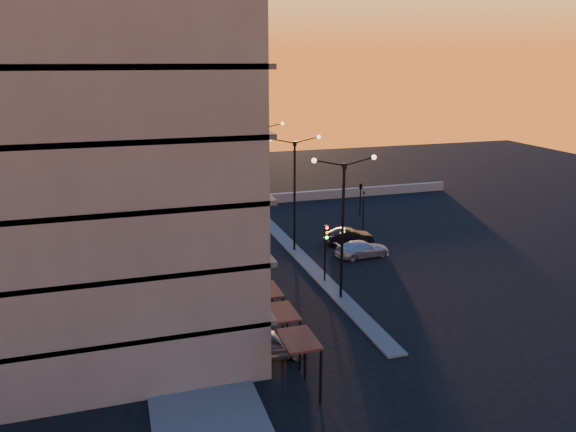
# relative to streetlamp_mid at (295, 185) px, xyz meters

# --- Properties ---
(ground) EXTENTS (120.00, 120.00, 0.00)m
(ground) POSITION_rel_streetlamp_mid_xyz_m (0.00, -10.00, -5.59)
(ground) COLOR black
(ground) RESTS_ON ground
(sidewalk_west) EXTENTS (5.00, 40.00, 0.12)m
(sidewalk_west) POSITION_rel_streetlamp_mid_xyz_m (-10.50, -6.00, -5.53)
(sidewalk_west) COLOR #52524F
(sidewalk_west) RESTS_ON ground
(median) EXTENTS (1.20, 36.00, 0.12)m
(median) POSITION_rel_streetlamp_mid_xyz_m (0.00, 0.00, -5.53)
(median) COLOR #52524F
(median) RESTS_ON ground
(parapet) EXTENTS (44.00, 0.50, 1.00)m
(parapet) POSITION_rel_streetlamp_mid_xyz_m (2.00, 16.00, -5.09)
(parapet) COLOR slate
(parapet) RESTS_ON ground
(building) EXTENTS (14.35, 17.08, 25.00)m
(building) POSITION_rel_streetlamp_mid_xyz_m (-14.00, -9.97, 6.32)
(building) COLOR #67615B
(building) RESTS_ON ground
(streetlamp_near) EXTENTS (4.32, 0.32, 9.51)m
(streetlamp_near) POSITION_rel_streetlamp_mid_xyz_m (0.00, -10.00, 0.00)
(streetlamp_near) COLOR black
(streetlamp_near) RESTS_ON ground
(streetlamp_mid) EXTENTS (4.32, 0.32, 9.51)m
(streetlamp_mid) POSITION_rel_streetlamp_mid_xyz_m (0.00, 0.00, 0.00)
(streetlamp_mid) COLOR black
(streetlamp_mid) RESTS_ON ground
(streetlamp_far) EXTENTS (4.32, 0.32, 9.51)m
(streetlamp_far) POSITION_rel_streetlamp_mid_xyz_m (0.00, 10.00, 0.00)
(streetlamp_far) COLOR black
(streetlamp_far) RESTS_ON ground
(traffic_light_main) EXTENTS (0.28, 0.44, 4.25)m
(traffic_light_main) POSITION_rel_streetlamp_mid_xyz_m (0.00, -7.13, -2.70)
(traffic_light_main) COLOR black
(traffic_light_main) RESTS_ON ground
(signal_east_a) EXTENTS (0.13, 0.16, 3.60)m
(signal_east_a) POSITION_rel_streetlamp_mid_xyz_m (8.00, 4.00, -3.66)
(signal_east_a) COLOR black
(signal_east_a) RESTS_ON ground
(signal_east_b) EXTENTS (0.42, 1.99, 3.60)m
(signal_east_b) POSITION_rel_streetlamp_mid_xyz_m (9.50, 8.00, -2.49)
(signal_east_b) COLOR black
(signal_east_b) RESTS_ON ground
(car_hatchback) EXTENTS (4.27, 2.12, 1.40)m
(car_hatchback) POSITION_rel_streetlamp_mid_xyz_m (-6.50, -15.84, -4.89)
(car_hatchback) COLOR #93949A
(car_hatchback) RESTS_ON ground
(car_sedan) EXTENTS (4.18, 1.62, 1.36)m
(car_sedan) POSITION_rel_streetlamp_mid_xyz_m (5.00, 0.25, -4.91)
(car_sedan) COLOR black
(car_sedan) RESTS_ON ground
(car_wagon) EXTENTS (4.60, 2.17, 1.30)m
(car_wagon) POSITION_rel_streetlamp_mid_xyz_m (4.78, -2.95, -4.94)
(car_wagon) COLOR #B8BAC0
(car_wagon) RESTS_ON ground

